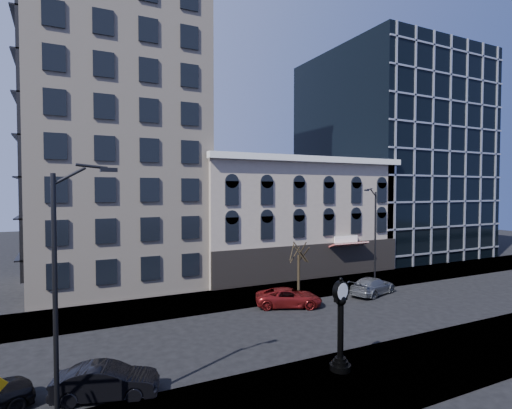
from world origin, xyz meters
TOP-DOWN VIEW (x-y plane):
  - ground at (0.00, 0.00)m, footprint 160.00×160.00m
  - sidewalk_far at (0.00, 8.00)m, footprint 160.00×6.00m
  - sidewalk_near at (0.00, -8.00)m, footprint 160.00×6.00m
  - cream_tower at (-6.11, 18.88)m, footprint 15.90×15.40m
  - victorian_row at (12.00, 15.89)m, footprint 22.60×11.19m
  - glass_office at (32.00, 20.91)m, footprint 20.00×20.15m
  - street_clock at (1.30, -6.82)m, footprint 1.05×1.05m
  - street_lamp_near at (-10.55, -6.41)m, footprint 2.61×0.51m
  - street_lamp_far at (14.88, 5.74)m, footprint 2.28×1.14m
  - bare_tree_far at (8.05, 7.59)m, footprint 2.95×2.95m
  - car_near_b at (-9.38, -4.26)m, footprint 4.68×2.78m
  - car_far_a at (4.82, 3.95)m, footprint 5.66×4.26m
  - car_far_b at (13.24, 3.83)m, footprint 5.52×3.55m

SIDE VIEW (x-z plane):
  - ground at x=0.00m, z-range 0.00..0.00m
  - sidewalk_far at x=0.00m, z-range 0.00..0.12m
  - sidewalk_near at x=0.00m, z-range 0.00..0.12m
  - car_far_a at x=4.82m, z-range 0.00..1.43m
  - car_near_b at x=-9.38m, z-range 0.00..1.46m
  - car_far_b at x=13.24m, z-range 0.00..1.49m
  - street_clock at x=1.30m, z-range -0.10..4.53m
  - bare_tree_far at x=8.05m, z-range 1.41..6.48m
  - victorian_row at x=12.00m, z-range -0.25..12.25m
  - street_lamp_far at x=14.88m, z-range 2.49..11.79m
  - street_lamp_near at x=-10.55m, z-range 2.69..12.78m
  - glass_office at x=32.00m, z-range 0.00..28.00m
  - cream_tower at x=-6.11m, z-range -1.93..40.57m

